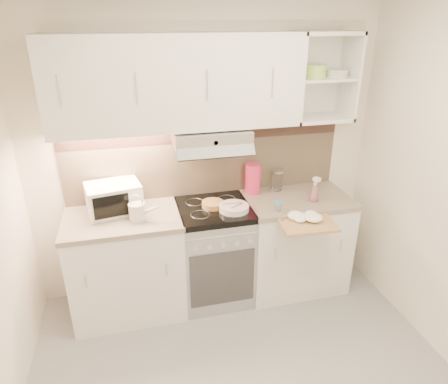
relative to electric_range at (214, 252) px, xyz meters
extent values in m
cube|color=white|center=(0.00, 0.30, 0.80)|extent=(3.00, 0.04, 2.50)
cube|color=tan|center=(0.00, 0.29, 0.77)|extent=(2.40, 0.02, 0.64)
cube|color=#35221D|center=(0.00, 0.28, 0.97)|extent=(2.40, 0.01, 0.08)
cube|color=white|center=(-0.25, 0.13, 1.45)|extent=(1.90, 0.34, 0.70)
cube|color=white|center=(0.95, 0.13, 1.45)|extent=(0.50, 0.34, 0.70)
cylinder|color=#93CC4E|center=(0.87, 0.13, 1.50)|extent=(0.19, 0.19, 0.10)
cylinder|color=silver|center=(1.07, 0.13, 1.48)|extent=(0.18, 0.18, 0.06)
cube|color=#B7B7BC|center=(0.00, 0.10, 1.03)|extent=(0.60, 0.40, 0.12)
cube|color=white|center=(-0.75, 0.00, -0.02)|extent=(0.90, 0.60, 0.86)
cube|color=gray|center=(-0.75, 0.00, 0.43)|extent=(0.92, 0.62, 0.04)
cube|color=white|center=(0.75, 0.00, -0.02)|extent=(0.90, 0.60, 0.86)
cube|color=gray|center=(0.75, 0.00, 0.43)|extent=(0.92, 0.62, 0.04)
cube|color=#B7B7BC|center=(0.00, 0.00, -0.03)|extent=(0.60, 0.58, 0.85)
cube|color=black|center=(0.00, 0.00, 0.42)|extent=(0.60, 0.60, 0.05)
cube|color=white|center=(-0.80, 0.12, 0.57)|extent=(0.46, 0.38, 0.23)
cube|color=black|center=(-0.80, -0.03, 0.57)|extent=(0.27, 0.06, 0.18)
cylinder|color=silver|center=(-0.63, -0.08, 0.52)|extent=(0.13, 0.13, 0.14)
cone|color=silver|center=(-0.54, -0.12, 0.54)|extent=(0.17, 0.10, 0.11)
torus|color=silver|center=(-0.63, -0.08, 0.61)|extent=(0.11, 0.06, 0.11)
cylinder|color=silver|center=(0.14, -0.11, 0.46)|extent=(0.25, 0.25, 0.01)
cylinder|color=silver|center=(0.14, -0.11, 0.47)|extent=(0.25, 0.25, 0.01)
cylinder|color=silver|center=(0.14, -0.11, 0.49)|extent=(0.25, 0.25, 0.01)
cube|color=silver|center=(0.14, -0.11, 0.50)|extent=(0.16, 0.04, 0.01)
cylinder|color=#955C39|center=(-0.01, 0.00, 0.47)|extent=(0.18, 0.18, 0.05)
cylinder|color=#E32B59|center=(0.40, 0.20, 0.58)|extent=(0.13, 0.13, 0.27)
cube|color=#E32B59|center=(0.47, 0.22, 0.62)|extent=(0.02, 0.04, 0.11)
cylinder|color=silver|center=(0.63, 0.20, 0.54)|extent=(0.09, 0.09, 0.17)
cylinder|color=#B7B7BC|center=(0.63, 0.20, 0.63)|extent=(0.10, 0.10, 0.02)
cylinder|color=white|center=(0.49, -0.20, 0.48)|extent=(0.05, 0.05, 0.06)
cylinder|color=#2790C7|center=(0.49, -0.20, 0.52)|extent=(0.05, 0.05, 0.02)
cone|color=pink|center=(0.86, -0.10, 0.52)|extent=(0.09, 0.09, 0.15)
cube|color=tan|center=(0.65, -0.39, 0.42)|extent=(0.45, 0.41, 0.02)
camera|label=1|loc=(-0.65, -2.92, 1.91)|focal=32.00mm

